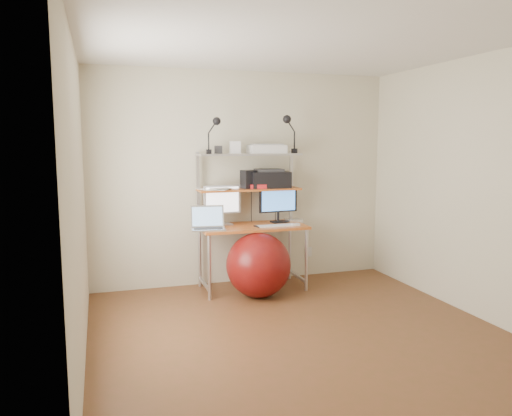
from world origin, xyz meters
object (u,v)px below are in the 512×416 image
at_px(monitor_silver, 222,202).
at_px(laptop, 208,224).
at_px(exercise_ball, 259,265).
at_px(printer, 269,179).
at_px(monitor_black, 278,202).

height_order(monitor_silver, laptop, monitor_silver).
bearing_deg(exercise_ball, monitor_silver, 121.91).
bearing_deg(printer, monitor_black, -12.17).
height_order(printer, exercise_ball, printer).
bearing_deg(printer, laptop, -160.57).
bearing_deg(laptop, printer, 24.55).
distance_m(monitor_black, laptop, 0.93).
xyz_separation_m(printer, exercise_ball, (-0.28, -0.46, -0.90)).
relative_size(monitor_silver, printer, 1.03).
bearing_deg(printer, monitor_silver, -177.47).
bearing_deg(monitor_black, monitor_silver, 171.70).
distance_m(monitor_silver, monitor_black, 0.67).
distance_m(laptop, exercise_ball, 0.71).
bearing_deg(exercise_ball, laptop, 156.36).
distance_m(monitor_silver, laptop, 0.39).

